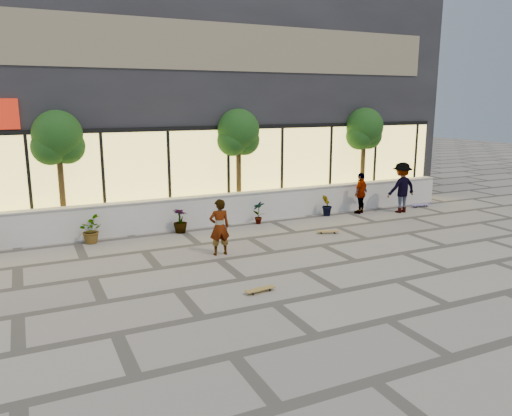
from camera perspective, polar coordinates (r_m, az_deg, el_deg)
name	(u,v)px	position (r m, az deg, el deg)	size (l,w,h in m)	color
ground	(275,304)	(10.69, 2.18, -10.88)	(80.00, 80.00, 0.00)	gray
planter_wall	(178,213)	(16.77, -8.88, -0.59)	(22.00, 0.42, 1.04)	silver
retail_building	(137,99)	(21.69, -13.44, 12.00)	(24.00, 9.17, 8.50)	black
shrub_c	(90,230)	(15.72, -18.47, -2.38)	(0.73, 0.63, 0.81)	#173C13
shrub_d	(180,220)	(16.25, -8.65, -1.42)	(0.45, 0.45, 0.81)	#173C13
shrub_e	(259,212)	(17.23, 0.30, -0.50)	(0.43, 0.29, 0.81)	#173C13
shrub_f	(327,205)	(18.58, 8.11, 0.31)	(0.45, 0.36, 0.81)	#173C13
tree_midwest	(58,141)	(16.50, -21.70, 7.15)	(1.60, 1.50, 3.92)	#4B371A
tree_mideast	(238,135)	(17.91, -2.02, 8.32)	(1.60, 1.50, 3.92)	#4B371A
tree_east	(364,131)	(20.70, 12.27, 8.57)	(1.60, 1.50, 3.92)	#4B371A
skater_center	(219,227)	(13.73, -4.20, -2.19)	(0.57, 0.38, 1.57)	white
skater_right_near	(361,193)	(19.19, 11.89, 1.68)	(0.91, 0.38, 1.55)	silver
skater_right_far	(402,188)	(19.73, 16.30, 2.26)	(1.24, 0.71, 1.92)	maroon
skateboard_center	(260,289)	(11.24, 0.46, -9.28)	(0.74, 0.27, 0.09)	olive
skateboard_right_near	(328,231)	(16.21, 8.21, -2.66)	(0.71, 0.42, 0.08)	olive
skateboard_right_far	(420,205)	(21.10, 18.27, 0.34)	(0.85, 0.27, 0.10)	#6557A0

